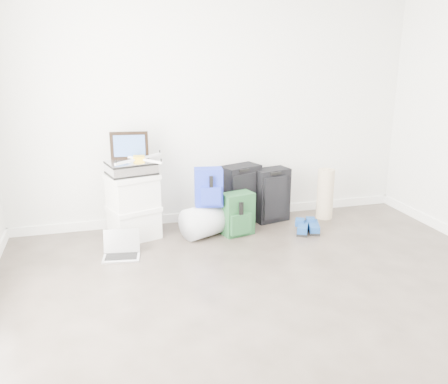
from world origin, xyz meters
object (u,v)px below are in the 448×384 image
object	(u,v)px
duffel_bag	(208,220)
large_suitcase	(240,194)
boxes_stack	(133,206)
briefcase	(131,168)
laptop	(121,250)
carry_on	(271,195)

from	to	relation	value
duffel_bag	large_suitcase	xyz separation A→B (m)	(0.44, 0.28, 0.16)
boxes_stack	large_suitcase	xyz separation A→B (m)	(1.19, 0.15, -0.01)
duffel_bag	briefcase	bearing A→B (deg)	145.28
duffel_bag	laptop	xyz separation A→B (m)	(-0.92, -0.31, -0.11)
briefcase	large_suitcase	world-z (taller)	briefcase
briefcase	laptop	bearing A→B (deg)	-124.26
boxes_stack	briefcase	world-z (taller)	briefcase
boxes_stack	carry_on	world-z (taller)	boxes_stack
duffel_bag	large_suitcase	world-z (taller)	large_suitcase
briefcase	large_suitcase	distance (m)	1.27
briefcase	duffel_bag	xyz separation A→B (m)	(0.76, -0.13, -0.58)
duffel_bag	large_suitcase	bearing A→B (deg)	7.78
large_suitcase	carry_on	xyz separation A→B (m)	(0.36, -0.03, -0.03)
duffel_bag	laptop	world-z (taller)	duffel_bag
carry_on	laptop	size ratio (longest dim) A/B	1.64
boxes_stack	briefcase	size ratio (longest dim) A/B	1.50
duffel_bag	carry_on	world-z (taller)	carry_on
duffel_bag	boxes_stack	bearing A→B (deg)	145.28
duffel_bag	carry_on	size ratio (longest dim) A/B	0.89
boxes_stack	laptop	bearing A→B (deg)	-129.84
boxes_stack	duffel_bag	distance (m)	0.79
briefcase	laptop	world-z (taller)	briefcase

